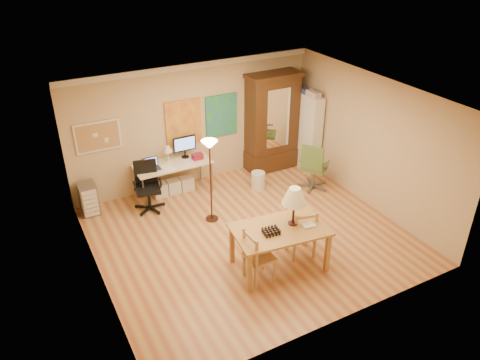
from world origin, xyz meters
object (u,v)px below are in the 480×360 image
office_chair_green (313,176)px  armoire (272,128)px  dining_table (285,219)px  office_chair_black (149,197)px  computer_desk (174,174)px  bookshelf (308,133)px

office_chair_green → armoire: 1.53m
dining_table → office_chair_black: dining_table is taller
computer_desk → armoire: 2.54m
computer_desk → office_chair_green: size_ratio=1.48×
armoire → bookshelf: bearing=-31.2°
office_chair_black → bookshelf: bookshelf is taller
office_chair_black → office_chair_green: size_ratio=0.94×
dining_table → armoire: armoire is taller
office_chair_black → armoire: 3.29m
office_chair_black → bookshelf: bearing=0.1°
office_chair_green → dining_table: bearing=-136.2°
dining_table → bookshelf: (2.45, 2.81, -0.02)m
dining_table → office_chair_green: size_ratio=1.51×
bookshelf → computer_desk: bearing=173.6°
office_chair_black → office_chair_green: 3.57m
computer_desk → bookshelf: 3.26m
computer_desk → armoire: armoire is taller
office_chair_black → office_chair_green: office_chair_green is taller
dining_table → office_chair_green: bearing=43.8°
dining_table → armoire: (1.72, 3.25, 0.08)m
dining_table → office_chair_green: (2.01, 1.93, -0.63)m
dining_table → bookshelf: size_ratio=0.91×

